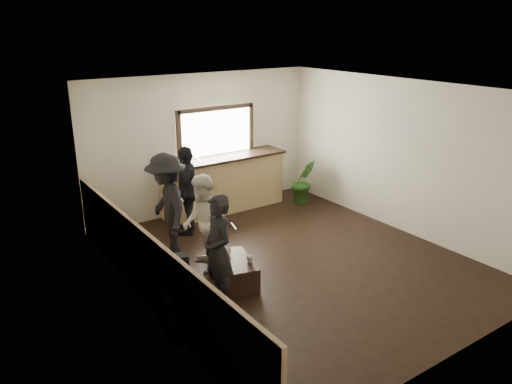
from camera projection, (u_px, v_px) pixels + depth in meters
ground at (293, 261)px, 8.21m from camera, size 5.00×6.00×0.01m
room_shell at (256, 184)px, 7.34m from camera, size 5.01×6.01×2.80m
bar_counter at (223, 180)px, 10.27m from camera, size 2.70×0.68×2.13m
sofa at (179, 289)px, 6.81m from camera, size 1.04×1.94×0.54m
coffee_table at (235, 271)px, 7.45m from camera, size 0.68×0.96×0.39m
cup_a at (227, 252)px, 7.53m from camera, size 0.14×0.14×0.10m
cup_b at (250, 259)px, 7.30m from camera, size 0.15×0.15×0.10m
potted_plant at (303, 181)px, 10.75m from camera, size 0.60×0.52×0.95m
person_a at (218, 251)px, 6.74m from camera, size 0.48×0.60×1.58m
person_b at (203, 224)px, 7.71m from camera, size 0.79×0.89×1.54m
person_c at (167, 207)px, 8.06m from camera, size 0.84×1.24×1.78m
person_d at (187, 190)px, 9.08m from camera, size 0.89×1.02×1.65m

